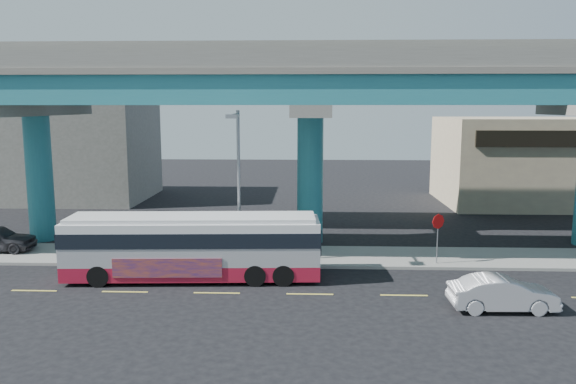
{
  "coord_description": "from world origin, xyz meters",
  "views": [
    {
      "loc": [
        -0.06,
        -23.32,
        7.97
      ],
      "look_at": [
        -1.1,
        4.0,
        3.75
      ],
      "focal_mm": 35.0,
      "sensor_mm": 36.0,
      "label": 1
    }
  ],
  "objects_px": {
    "transit_bus": "(193,244)",
    "street_lamp": "(237,166)",
    "sedan": "(502,294)",
    "stop_sign": "(438,228)"
  },
  "relations": [
    {
      "from": "sedan",
      "to": "street_lamp",
      "type": "height_order",
      "value": "street_lamp"
    },
    {
      "from": "street_lamp",
      "to": "stop_sign",
      "type": "distance_m",
      "value": 10.4
    },
    {
      "from": "sedan",
      "to": "street_lamp",
      "type": "xyz_separation_m",
      "value": [
        -11.09,
        5.34,
        4.42
      ]
    },
    {
      "from": "transit_bus",
      "to": "street_lamp",
      "type": "bearing_deg",
      "value": 40.89
    },
    {
      "from": "transit_bus",
      "to": "stop_sign",
      "type": "bearing_deg",
      "value": 9.07
    },
    {
      "from": "sedan",
      "to": "street_lamp",
      "type": "distance_m",
      "value": 13.07
    },
    {
      "from": "transit_bus",
      "to": "street_lamp",
      "type": "xyz_separation_m",
      "value": [
        1.85,
        1.78,
        3.46
      ]
    },
    {
      "from": "sedan",
      "to": "stop_sign",
      "type": "distance_m",
      "value": 6.32
    },
    {
      "from": "stop_sign",
      "to": "sedan",
      "type": "bearing_deg",
      "value": -86.27
    },
    {
      "from": "transit_bus",
      "to": "street_lamp",
      "type": "relative_size",
      "value": 1.55
    }
  ]
}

